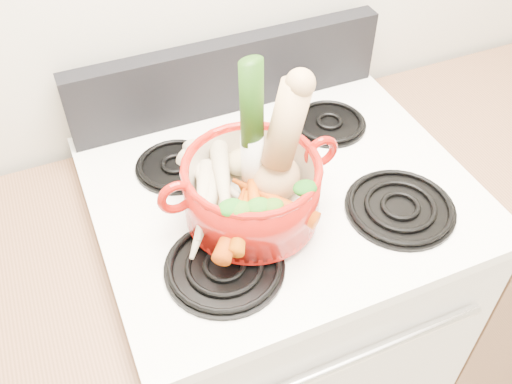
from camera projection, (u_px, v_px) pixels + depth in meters
name	position (u px, v px, depth m)	size (l,w,h in m)	color
stove_body	(276.00, 313.00, 1.55)	(0.76, 0.65, 0.92)	silver
cooktop	(281.00, 190.00, 1.22)	(0.78, 0.67, 0.03)	white
control_backsplash	(229.00, 76.00, 1.34)	(0.76, 0.05, 0.18)	black
oven_handle	(353.00, 360.00, 1.11)	(0.02, 0.02, 0.60)	silver
burner_front_left	(225.00, 266.00, 1.04)	(0.22, 0.22, 0.02)	black
burner_front_right	(400.00, 207.00, 1.15)	(0.22, 0.22, 0.02)	black
burner_back_left	(175.00, 165.00, 1.24)	(0.17, 0.17, 0.02)	black
burner_back_right	(329.00, 122.00, 1.34)	(0.17, 0.17, 0.02)	black
dutch_oven	(252.00, 190.00, 1.08)	(0.26, 0.26, 0.13)	#97100A
pot_handle_left	(176.00, 197.00, 1.01)	(0.07, 0.07, 0.02)	#97100A
pot_handle_right	(321.00, 152.00, 1.09)	(0.07, 0.07, 0.02)	#97100A
squash	(277.00, 145.00, 1.04)	(0.10, 0.10, 0.25)	tan
leek	(252.00, 131.00, 1.02)	(0.05, 0.05, 0.31)	silver
ginger	(245.00, 161.00, 1.16)	(0.09, 0.07, 0.05)	#CDBB7E
parsnip_0	(219.00, 194.00, 1.09)	(0.05, 0.05, 0.24)	beige
parsnip_1	(206.00, 210.00, 1.05)	(0.04, 0.04, 0.21)	beige
parsnip_2	(216.00, 179.00, 1.11)	(0.04, 0.04, 0.18)	beige
parsnip_3	(203.00, 200.00, 1.06)	(0.04, 0.04, 0.17)	beige
parsnip_4	(203.00, 179.00, 1.09)	(0.04, 0.04, 0.19)	beige
parsnip_5	(224.00, 188.00, 1.06)	(0.04, 0.04, 0.21)	beige
carrot_0	(255.00, 210.00, 1.07)	(0.03, 0.03, 0.15)	#CE4B0A
carrot_1	(233.00, 224.00, 1.03)	(0.04, 0.04, 0.17)	#D3450A
carrot_2	(274.00, 202.00, 1.07)	(0.03, 0.03, 0.18)	#C95B0A
carrot_3	(242.00, 222.00, 1.02)	(0.03, 0.03, 0.14)	#D75E0A
carrot_4	(253.00, 195.00, 1.07)	(0.03, 0.03, 0.17)	#C8490A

